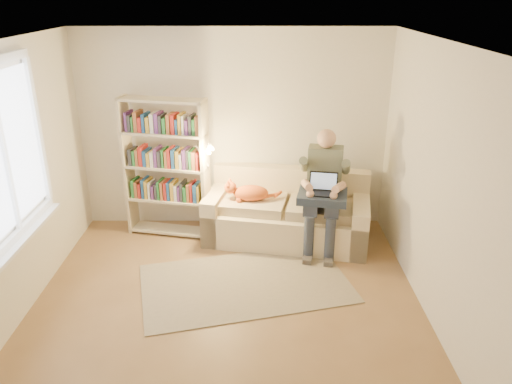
{
  "coord_description": "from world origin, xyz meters",
  "views": [
    {
      "loc": [
        0.31,
        -4.07,
        3.02
      ],
      "look_at": [
        0.3,
        1.0,
        0.95
      ],
      "focal_mm": 35.0,
      "sensor_mm": 36.0,
      "label": 1
    }
  ],
  "objects_px": {
    "cat": "(247,192)",
    "bookshelf": "(166,162)",
    "laptop": "(324,188)",
    "person": "(324,185)",
    "sofa": "(287,216)"
  },
  "relations": [
    {
      "from": "cat",
      "to": "bookshelf",
      "type": "distance_m",
      "value": 1.1
    },
    {
      "from": "laptop",
      "to": "bookshelf",
      "type": "relative_size",
      "value": 0.21
    },
    {
      "from": "person",
      "to": "bookshelf",
      "type": "distance_m",
      "value": 1.99
    },
    {
      "from": "cat",
      "to": "bookshelf",
      "type": "relative_size",
      "value": 0.37
    },
    {
      "from": "person",
      "to": "cat",
      "type": "distance_m",
      "value": 0.96
    },
    {
      "from": "cat",
      "to": "laptop",
      "type": "height_order",
      "value": "laptop"
    },
    {
      "from": "laptop",
      "to": "bookshelf",
      "type": "distance_m",
      "value": 2.01
    },
    {
      "from": "laptop",
      "to": "cat",
      "type": "bearing_deg",
      "value": 170.5
    },
    {
      "from": "bookshelf",
      "to": "person",
      "type": "bearing_deg",
      "value": 1.18
    },
    {
      "from": "bookshelf",
      "to": "sofa",
      "type": "bearing_deg",
      "value": 6.94
    },
    {
      "from": "sofa",
      "to": "laptop",
      "type": "distance_m",
      "value": 0.77
    },
    {
      "from": "sofa",
      "to": "bookshelf",
      "type": "height_order",
      "value": "bookshelf"
    },
    {
      "from": "sofa",
      "to": "cat",
      "type": "bearing_deg",
      "value": -165.22
    },
    {
      "from": "person",
      "to": "bookshelf",
      "type": "height_order",
      "value": "bookshelf"
    },
    {
      "from": "sofa",
      "to": "person",
      "type": "bearing_deg",
      "value": -18.97
    }
  ]
}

